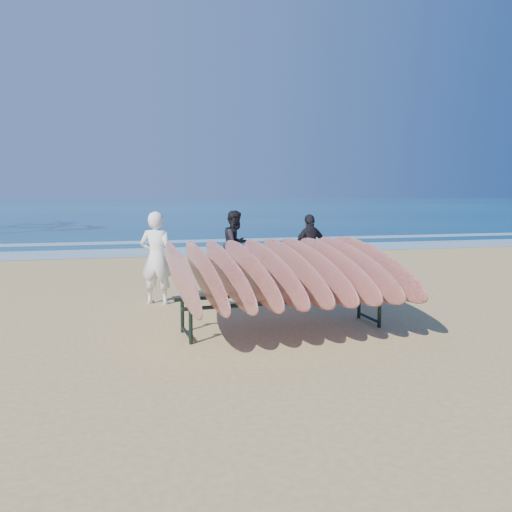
% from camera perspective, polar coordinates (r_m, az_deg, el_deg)
% --- Properties ---
extents(ground, '(120.00, 120.00, 0.00)m').
position_cam_1_polar(ground, '(9.03, 1.19, -6.61)').
color(ground, tan).
rests_on(ground, ground).
extents(ocean, '(160.00, 160.00, 0.00)m').
position_cam_1_polar(ocean, '(63.56, -11.52, 5.06)').
color(ocean, navy).
rests_on(ocean, ground).
extents(foam_near, '(160.00, 160.00, 0.00)m').
position_cam_1_polar(foam_near, '(18.74, -6.58, 0.54)').
color(foam_near, white).
rests_on(foam_near, ground).
extents(foam_far, '(160.00, 160.00, 0.00)m').
position_cam_1_polar(foam_far, '(22.20, -7.67, 1.54)').
color(foam_far, white).
rests_on(foam_far, ground).
extents(surfboard_rack, '(3.40, 3.22, 1.46)m').
position_cam_1_polar(surfboard_rack, '(8.16, 2.85, -1.61)').
color(surfboard_rack, black).
rests_on(surfboard_rack, ground).
extents(person_white, '(0.74, 0.63, 1.73)m').
position_cam_1_polar(person_white, '(10.22, -10.43, -0.19)').
color(person_white, white).
rests_on(person_white, ground).
extents(person_dark_a, '(0.99, 0.99, 1.62)m').
position_cam_1_polar(person_dark_a, '(12.98, -2.15, 1.23)').
color(person_dark_a, black).
rests_on(person_dark_a, ground).
extents(person_dark_b, '(0.97, 0.62, 1.54)m').
position_cam_1_polar(person_dark_b, '(12.84, 5.71, 0.96)').
color(person_dark_b, black).
rests_on(person_dark_b, ground).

